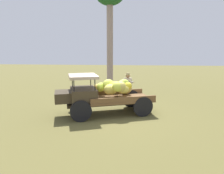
% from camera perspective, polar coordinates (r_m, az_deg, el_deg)
% --- Properties ---
extents(ground_plane, '(60.00, 60.00, 0.00)m').
position_cam_1_polar(ground_plane, '(9.64, 1.23, -7.58)').
color(ground_plane, brown).
extents(truck, '(4.66, 2.91, 1.90)m').
position_cam_1_polar(truck, '(9.36, -2.78, -1.92)').
color(truck, '#3C3020').
rests_on(truck, ground).
extents(farmer, '(0.58, 0.55, 1.73)m').
position_cam_1_polar(farmer, '(11.31, 4.51, 0.27)').
color(farmer, '#535072').
rests_on(farmer, ground).
extents(wooden_crate, '(0.56, 0.53, 0.37)m').
position_cam_1_polar(wooden_crate, '(10.61, 9.73, -4.97)').
color(wooden_crate, olive).
rests_on(wooden_crate, ground).
extents(forest_tree_3, '(2.21, 2.21, 7.95)m').
position_cam_1_polar(forest_tree_3, '(15.91, -0.63, 23.35)').
color(forest_tree_3, gray).
rests_on(forest_tree_3, ground).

